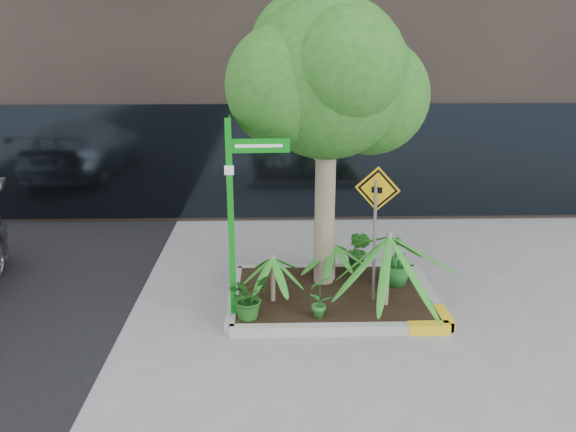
{
  "coord_description": "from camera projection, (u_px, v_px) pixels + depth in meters",
  "views": [
    {
      "loc": [
        -0.74,
        -8.0,
        4.13
      ],
      "look_at": [
        -0.52,
        0.2,
        1.49
      ],
      "focal_mm": 35.0,
      "sensor_mm": 36.0,
      "label": 1
    }
  ],
  "objects": [
    {
      "name": "ground",
      "position": [
        321.0,
        309.0,
        8.9
      ],
      "size": [
        80.0,
        80.0,
        0.0
      ],
      "primitive_type": "plane",
      "color": "gray",
      "rests_on": "ground"
    },
    {
      "name": "planter",
      "position": [
        334.0,
        295.0,
        9.13
      ],
      "size": [
        3.35,
        2.36,
        0.15
      ],
      "color": "#9E9E99",
      "rests_on": "ground"
    },
    {
      "name": "tree",
      "position": [
        327.0,
        78.0,
        8.54
      ],
      "size": [
        3.21,
        2.84,
        4.81
      ],
      "color": "gray",
      "rests_on": "ground"
    },
    {
      "name": "palm_front",
      "position": [
        390.0,
        237.0,
        8.38
      ],
      "size": [
        1.34,
        1.34,
        1.49
      ],
      "color": "gray",
      "rests_on": "ground"
    },
    {
      "name": "palm_left",
      "position": [
        273.0,
        258.0,
        8.62
      ],
      "size": [
        0.87,
        0.87,
        0.97
      ],
      "color": "gray",
      "rests_on": "ground"
    },
    {
      "name": "palm_back",
      "position": [
        334.0,
        245.0,
        9.44
      ],
      "size": [
        0.76,
        0.76,
        0.84
      ],
      "color": "gray",
      "rests_on": "ground"
    },
    {
      "name": "shrub_a",
      "position": [
        248.0,
        297.0,
        8.22
      ],
      "size": [
        0.85,
        0.85,
        0.67
      ],
      "primitive_type": "imported",
      "rotation": [
        0.0,
        0.0,
        0.81
      ],
      "color": "#1A4E16",
      "rests_on": "planter"
    },
    {
      "name": "shrub_b",
      "position": [
        397.0,
        260.0,
        9.31
      ],
      "size": [
        0.63,
        0.63,
        0.87
      ],
      "primitive_type": "imported",
      "rotation": [
        0.0,
        0.0,
        1.96
      ],
      "color": "#1F6823",
      "rests_on": "planter"
    },
    {
      "name": "shrub_c",
      "position": [
        319.0,
        296.0,
        8.22
      ],
      "size": [
        0.51,
        0.51,
        0.69
      ],
      "primitive_type": "imported",
      "rotation": [
        0.0,
        0.0,
        3.83
      ],
      "color": "#206721",
      "rests_on": "planter"
    },
    {
      "name": "shrub_d",
      "position": [
        359.0,
        251.0,
        9.84
      ],
      "size": [
        0.6,
        0.6,
        0.77
      ],
      "primitive_type": "imported",
      "rotation": [
        0.0,
        0.0,
        5.5
      ],
      "color": "#24661D",
      "rests_on": "planter"
    },
    {
      "name": "street_sign_post",
      "position": [
        235.0,
        200.0,
        7.99
      ],
      "size": [
        0.91,
        0.9,
        3.07
      ],
      "rotation": [
        0.0,
        0.0,
        0.04
      ],
      "color": "#0B7F14",
      "rests_on": "ground"
    },
    {
      "name": "cattle_sign",
      "position": [
        376.0,
        213.0,
        8.31
      ],
      "size": [
        0.63,
        0.29,
        2.18
      ],
      "rotation": [
        0.0,
        0.0,
        -0.39
      ],
      "color": "slate",
      "rests_on": "ground"
    }
  ]
}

